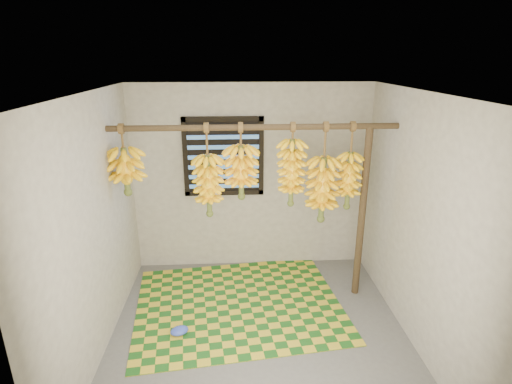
{
  "coord_description": "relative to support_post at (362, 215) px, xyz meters",
  "views": [
    {
      "loc": [
        -0.23,
        -3.37,
        2.7
      ],
      "look_at": [
        0.0,
        0.55,
        1.35
      ],
      "focal_mm": 28.0,
      "sensor_mm": 36.0,
      "label": 1
    }
  ],
  "objects": [
    {
      "name": "support_post",
      "position": [
        0.0,
        0.0,
        0.0
      ],
      "size": [
        0.08,
        0.08,
        2.0
      ],
      "primitive_type": "cylinder",
      "color": "#483622",
      "rests_on": "floor"
    },
    {
      "name": "floor",
      "position": [
        -1.2,
        -0.7,
        -1.0
      ],
      "size": [
        3.0,
        3.0,
        0.01
      ],
      "primitive_type": "cube",
      "color": "#545454",
      "rests_on": "ground"
    },
    {
      "name": "wall_left",
      "position": [
        -2.71,
        -0.7,
        0.2
      ],
      "size": [
        0.01,
        3.0,
        2.4
      ],
      "primitive_type": "cube",
      "color": "gray",
      "rests_on": "floor"
    },
    {
      "name": "banana_bunch_b",
      "position": [
        -1.35,
        0.0,
        0.52
      ],
      "size": [
        0.35,
        0.35,
        0.82
      ],
      "color": "brown",
      "rests_on": "hanging_pole"
    },
    {
      "name": "banana_bunch_f",
      "position": [
        -0.18,
        -0.0,
        0.41
      ],
      "size": [
        0.26,
        0.26,
        0.96
      ],
      "color": "brown",
      "rests_on": "hanging_pole"
    },
    {
      "name": "ceiling",
      "position": [
        -1.2,
        -0.7,
        1.4
      ],
      "size": [
        3.0,
        3.0,
        0.01
      ],
      "primitive_type": "cube",
      "color": "silver",
      "rests_on": "wall_back"
    },
    {
      "name": "hanging_pole",
      "position": [
        -1.2,
        0.0,
        1.0
      ],
      "size": [
        3.0,
        0.06,
        0.06
      ],
      "primitive_type": "cylinder",
      "rotation": [
        0.0,
        1.57,
        0.0
      ],
      "color": "#483622",
      "rests_on": "wall_left"
    },
    {
      "name": "plastic_bag",
      "position": [
        -2.01,
        -0.66,
        -0.95
      ],
      "size": [
        0.23,
        0.2,
        0.08
      ],
      "primitive_type": "ellipsoid",
      "rotation": [
        0.0,
        0.0,
        0.42
      ],
      "color": "blue",
      "rests_on": "woven_mat"
    },
    {
      "name": "wall_back",
      "position": [
        -1.2,
        0.8,
        0.2
      ],
      "size": [
        3.0,
        0.01,
        2.4
      ],
      "primitive_type": "cube",
      "color": "gray",
      "rests_on": "floor"
    },
    {
      "name": "banana_bunch_a",
      "position": [
        -2.55,
        0.0,
        0.55
      ],
      "size": [
        0.38,
        0.38,
        0.75
      ],
      "color": "brown",
      "rests_on": "hanging_pole"
    },
    {
      "name": "wall_right",
      "position": [
        0.3,
        -0.7,
        0.2
      ],
      "size": [
        0.01,
        3.0,
        2.4
      ],
      "primitive_type": "cube",
      "color": "gray",
      "rests_on": "floor"
    },
    {
      "name": "banana_bunch_c",
      "position": [
        -1.7,
        -0.0,
        0.38
      ],
      "size": [
        0.31,
        0.31,
        1.01
      ],
      "color": "brown",
      "rests_on": "hanging_pole"
    },
    {
      "name": "woven_mat",
      "position": [
        -1.4,
        -0.17,
        -0.99
      ],
      "size": [
        2.47,
        2.08,
        0.01
      ],
      "primitive_type": "cube",
      "rotation": [
        0.0,
        0.0,
        0.12
      ],
      "color": "#1A5418",
      "rests_on": "floor"
    },
    {
      "name": "banana_bunch_d",
      "position": [
        -0.81,
        -0.0,
        0.51
      ],
      "size": [
        0.3,
        0.3,
        0.91
      ],
      "color": "brown",
      "rests_on": "hanging_pole"
    },
    {
      "name": "banana_bunch_e",
      "position": [
        -0.47,
        0.0,
        0.31
      ],
      "size": [
        0.34,
        0.34,
        1.1
      ],
      "color": "brown",
      "rests_on": "hanging_pole"
    },
    {
      "name": "window",
      "position": [
        -1.55,
        0.78,
        0.5
      ],
      "size": [
        1.0,
        0.04,
        1.0
      ],
      "color": "black",
      "rests_on": "wall_back"
    }
  ]
}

